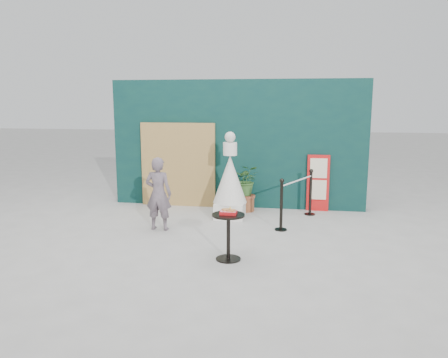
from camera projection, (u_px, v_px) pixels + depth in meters
ground at (213, 248)px, 7.55m from camera, size 60.00×60.00×0.00m
back_wall at (237, 144)px, 10.34m from camera, size 6.00×0.30×3.00m
bamboo_fence at (178, 165)px, 10.45m from camera, size 1.80×0.08×2.00m
woman at (158, 194)px, 8.51m from camera, size 0.55×0.37×1.44m
menu_board at (318, 183)px, 10.00m from camera, size 0.50×0.07×1.30m
statue at (230, 183)px, 9.39m from camera, size 0.73×0.73×1.87m
cafe_table at (228, 230)px, 6.91m from camera, size 0.52×0.52×0.75m
food_basket at (229, 212)px, 6.86m from camera, size 0.26×0.19×0.11m
planter at (246, 184)px, 9.98m from camera, size 0.63×0.55×1.08m
stanchion_barrier at (297, 199)px, 9.09m from camera, size 0.84×1.54×1.03m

